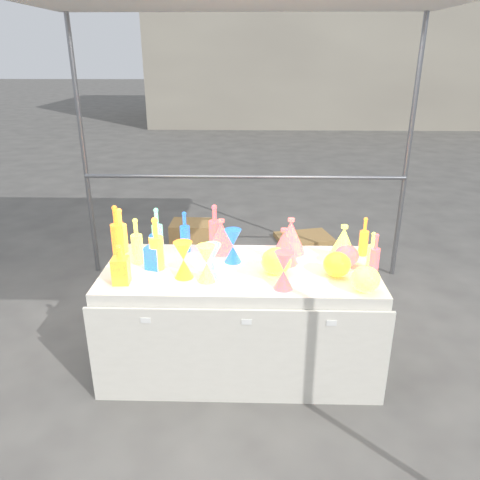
{
  "coord_description": "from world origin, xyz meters",
  "views": [
    {
      "loc": [
        0.07,
        -2.81,
        2.07
      ],
      "look_at": [
        0.0,
        0.0,
        0.95
      ],
      "focal_mm": 35.0,
      "sensor_mm": 36.0,
      "label": 1
    }
  ],
  "objects_px": {
    "hourglass_0": "(184,260)",
    "lampshade_0": "(221,236)",
    "display_table": "(240,318)",
    "globe_0": "(276,262)",
    "bottle_0": "(121,230)",
    "cardboard_box_closed": "(193,237)"
  },
  "relations": [
    {
      "from": "globe_0",
      "to": "bottle_0",
      "type": "bearing_deg",
      "value": 162.89
    },
    {
      "from": "display_table",
      "to": "bottle_0",
      "type": "distance_m",
      "value": 1.04
    },
    {
      "from": "hourglass_0",
      "to": "globe_0",
      "type": "distance_m",
      "value": 0.59
    },
    {
      "from": "lampshade_0",
      "to": "bottle_0",
      "type": "bearing_deg",
      "value": -165.39
    },
    {
      "from": "lampshade_0",
      "to": "hourglass_0",
      "type": "bearing_deg",
      "value": -103.39
    },
    {
      "from": "cardboard_box_closed",
      "to": "hourglass_0",
      "type": "xyz_separation_m",
      "value": [
        0.22,
        -2.16,
        0.7
      ]
    },
    {
      "from": "display_table",
      "to": "bottle_0",
      "type": "height_order",
      "value": "bottle_0"
    },
    {
      "from": "bottle_0",
      "to": "globe_0",
      "type": "relative_size",
      "value": 1.68
    },
    {
      "from": "globe_0",
      "to": "lampshade_0",
      "type": "height_order",
      "value": "lampshade_0"
    },
    {
      "from": "hourglass_0",
      "to": "display_table",
      "type": "bearing_deg",
      "value": 21.3
    },
    {
      "from": "cardboard_box_closed",
      "to": "lampshade_0",
      "type": "height_order",
      "value": "lampshade_0"
    },
    {
      "from": "cardboard_box_closed",
      "to": "bottle_0",
      "type": "distance_m",
      "value": 1.92
    },
    {
      "from": "display_table",
      "to": "bottle_0",
      "type": "xyz_separation_m",
      "value": [
        -0.85,
        0.27,
        0.54
      ]
    },
    {
      "from": "bottle_0",
      "to": "lampshade_0",
      "type": "xyz_separation_m",
      "value": [
        0.71,
        0.02,
        -0.04
      ]
    },
    {
      "from": "display_table",
      "to": "lampshade_0",
      "type": "xyz_separation_m",
      "value": [
        -0.14,
        0.29,
        0.5
      ]
    },
    {
      "from": "display_table",
      "to": "cardboard_box_closed",
      "type": "height_order",
      "value": "display_table"
    },
    {
      "from": "hourglass_0",
      "to": "lampshade_0",
      "type": "xyz_separation_m",
      "value": [
        0.21,
        0.43,
        0.0
      ]
    },
    {
      "from": "cardboard_box_closed",
      "to": "hourglass_0",
      "type": "relative_size",
      "value": 2.0
    },
    {
      "from": "display_table",
      "to": "bottle_0",
      "type": "relative_size",
      "value": 5.68
    },
    {
      "from": "hourglass_0",
      "to": "lampshade_0",
      "type": "height_order",
      "value": "lampshade_0"
    },
    {
      "from": "display_table",
      "to": "hourglass_0",
      "type": "bearing_deg",
      "value": -158.7
    },
    {
      "from": "hourglass_0",
      "to": "lampshade_0",
      "type": "bearing_deg",
      "value": 63.66
    }
  ]
}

